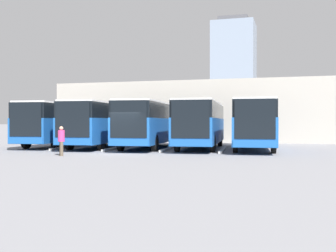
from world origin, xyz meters
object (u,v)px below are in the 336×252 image
Objects in this scene: bus_1 at (201,123)px; bus_4 at (62,123)px; pedestrian at (61,140)px; bus_0 at (254,123)px; bus_3 at (103,123)px; bus_2 at (150,123)px.

bus_1 and bus_4 have the same top height.
bus_1 is 10.65m from pedestrian.
bus_0 and bus_3 have the same top height.
bus_1 is at bearing 178.56° from bus_3.
bus_0 is at bearing 178.11° from bus_2.
bus_2 and bus_4 have the same top height.
bus_1 and bus_2 have the same top height.
bus_3 is (11.17, 0.58, 0.00)m from bus_0.
bus_4 is at bearing -12.58° from bus_3.
bus_3 is at bearing 167.42° from bus_4.
bus_4 is (11.17, 0.08, 0.00)m from bus_1.
bus_2 is at bearing -1.89° from bus_0.
bus_2 is 8.60m from pedestrian.
bus_4 is (3.72, -0.46, 0.00)m from bus_3.
bus_0 is at bearing -87.83° from pedestrian.
bus_0 is 7.46m from bus_2.
bus_0 and bus_2 have the same top height.
pedestrian is at bearing 93.38° from bus_3.
bus_0 and bus_4 have the same top height.
bus_1 is at bearing -178.96° from bus_2.
bus_2 is 1.00× the size of bus_4.
bus_3 reaches higher than pedestrian.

